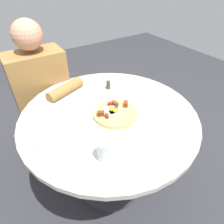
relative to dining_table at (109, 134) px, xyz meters
name	(u,v)px	position (x,y,z in m)	size (l,w,h in m)	color
ground_plane	(110,184)	(0.00, 0.00, -0.55)	(6.00, 6.00, 0.00)	#2D2D33
dining_table	(109,134)	(0.00, 0.00, 0.00)	(0.99, 0.99, 0.72)	beige
person_seated	(46,105)	(-0.22, 0.58, -0.04)	(0.42, 0.48, 1.14)	#2D2D33
pizza_plate	(115,116)	(0.01, -0.05, 0.18)	(0.28, 0.28, 0.01)	white
breakfast_pizza	(115,113)	(0.01, -0.05, 0.20)	(0.24, 0.24, 0.05)	tan
bread_plate	(57,113)	(-0.25, 0.15, 0.17)	(0.19, 0.19, 0.01)	silver
napkin	(172,117)	(0.27, -0.22, 0.17)	(0.17, 0.14, 0.00)	white
fork	(176,116)	(0.29, -0.23, 0.18)	(0.18, 0.01, 0.01)	silver
knife	(169,117)	(0.26, -0.22, 0.18)	(0.18, 0.01, 0.01)	silver
water_glass	(105,151)	(-0.18, -0.26, 0.22)	(0.07, 0.07, 0.10)	silver
salt_shaker	(37,145)	(-0.41, -0.05, 0.20)	(0.03, 0.03, 0.05)	white
pepper_shaker	(108,85)	(0.14, 0.23, 0.20)	(0.03, 0.03, 0.06)	#3F3833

